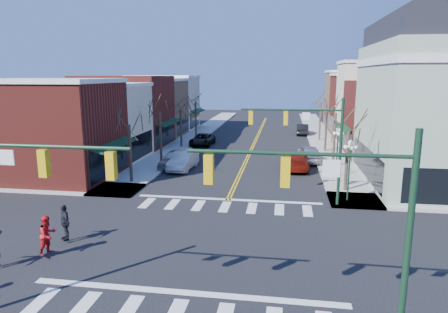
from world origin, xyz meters
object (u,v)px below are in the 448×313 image
at_px(car_right_near, 295,160).
at_px(car_left_near, 175,159).
at_px(car_right_mid, 309,154).
at_px(car_right_far, 302,129).
at_px(car_left_mid, 183,161).
at_px(pedestrian_dark_a, 65,222).
at_px(car_left_far, 202,140).
at_px(lamppost_corner, 350,160).
at_px(pedestrian_red_b, 48,235).
at_px(lamppost_midblock, 338,144).

bearing_deg(car_right_near, car_left_near, 2.32).
bearing_deg(car_right_mid, car_right_far, -95.65).
relative_size(car_left_mid, pedestrian_dark_a, 2.61).
bearing_deg(car_left_far, car_left_mid, -83.92).
xyz_separation_m(lamppost_corner, pedestrian_red_b, (-15.50, -10.89, -1.85)).
distance_m(car_left_mid, pedestrian_dark_a, 17.03).
bearing_deg(car_left_mid, car_right_near, 12.91).
bearing_deg(car_right_mid, car_right_near, 61.02).
bearing_deg(car_right_mid, lamppost_midblock, 101.91).
distance_m(car_right_near, car_right_mid, 3.57).
bearing_deg(lamppost_midblock, car_right_near, 138.65).
xyz_separation_m(lamppost_corner, car_left_far, (-14.46, 20.53, -2.23)).
height_order(car_left_far, pedestrian_dark_a, pedestrian_dark_a).
distance_m(lamppost_midblock, car_right_far, 25.40).
xyz_separation_m(car_left_near, car_right_near, (11.24, 0.98, 0.00)).
relative_size(lamppost_midblock, pedestrian_red_b, 2.26).
relative_size(car_left_near, car_right_mid, 0.95).
height_order(lamppost_corner, car_left_far, lamppost_corner).
bearing_deg(car_right_near, car_left_mid, 6.98).
distance_m(car_left_mid, car_right_far, 26.77).
relative_size(car_left_far, car_right_mid, 1.05).
distance_m(pedestrian_red_b, pedestrian_dark_a, 1.70).
bearing_deg(lamppost_corner, car_right_near, 109.55).
bearing_deg(pedestrian_red_b, car_right_near, -14.25).
xyz_separation_m(lamppost_corner, car_right_near, (-3.36, 9.46, -2.14)).
bearing_deg(lamppost_midblock, car_left_near, 172.29).
relative_size(lamppost_midblock, car_left_mid, 0.87).
xyz_separation_m(car_left_far, car_right_far, (12.66, 11.22, 0.05)).
height_order(pedestrian_red_b, pedestrian_dark_a, pedestrian_red_b).
relative_size(car_left_near, car_right_far, 1.01).
relative_size(car_right_near, pedestrian_dark_a, 2.98).
distance_m(car_left_near, car_right_mid, 13.37).
bearing_deg(car_left_near, pedestrian_red_b, -85.38).
height_order(car_right_mid, pedestrian_dark_a, pedestrian_dark_a).
bearing_deg(pedestrian_red_b, car_left_far, 14.67).
bearing_deg(car_left_far, car_right_mid, -29.60).
distance_m(lamppost_corner, car_right_near, 10.26).
height_order(lamppost_corner, car_right_far, lamppost_corner).
distance_m(car_left_far, pedestrian_red_b, 31.44).
relative_size(car_left_near, car_left_mid, 0.97).
height_order(car_left_mid, pedestrian_red_b, pedestrian_red_b).
bearing_deg(car_left_mid, car_left_far, 97.03).
xyz_separation_m(car_right_mid, pedestrian_dark_a, (-13.68, -21.91, 0.24)).
relative_size(car_left_near, car_left_far, 0.91).
bearing_deg(car_left_near, car_right_mid, 25.80).
bearing_deg(car_right_near, lamppost_midblock, 135.99).
relative_size(car_left_far, car_right_near, 0.93).
xyz_separation_m(car_left_far, car_right_near, (11.10, -11.07, 0.09)).
distance_m(car_left_mid, car_left_far, 12.84).
relative_size(lamppost_corner, car_right_far, 0.90).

